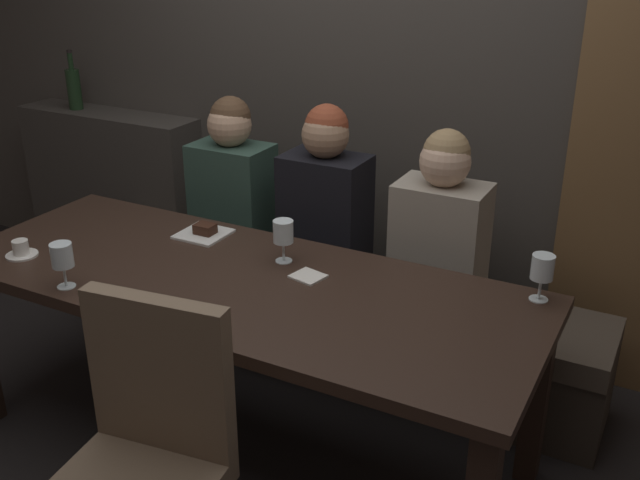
{
  "coord_description": "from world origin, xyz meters",
  "views": [
    {
      "loc": [
        1.38,
        -1.94,
        1.9
      ],
      "look_at": [
        0.21,
        0.24,
        0.84
      ],
      "focal_mm": 41.24,
      "sensor_mm": 36.0,
      "label": 1
    }
  ],
  "objects_px": {
    "banquette_bench": "(326,318)",
    "wine_glass_end_left": "(283,234)",
    "diner_bearded": "(325,199)",
    "espresso_cup": "(21,250)",
    "dining_table": "(237,299)",
    "wine_glass_near_left": "(62,258)",
    "diner_redhead": "(232,183)",
    "chair_near_side": "(144,450)",
    "wine_glass_center_front": "(542,268)",
    "dessert_plate": "(204,232)",
    "wine_bottle_dark_red": "(74,88)",
    "diner_far_end": "(441,225)"
  },
  "relations": [
    {
      "from": "diner_far_end",
      "to": "diner_redhead",
      "type": "bearing_deg",
      "value": 178.38
    },
    {
      "from": "wine_glass_near_left",
      "to": "dessert_plate",
      "type": "relative_size",
      "value": 0.86
    },
    {
      "from": "chair_near_side",
      "to": "diner_bearded",
      "type": "relative_size",
      "value": 1.26
    },
    {
      "from": "diner_redhead",
      "to": "espresso_cup",
      "type": "height_order",
      "value": "diner_redhead"
    },
    {
      "from": "chair_near_side",
      "to": "dessert_plate",
      "type": "xyz_separation_m",
      "value": [
        -0.5,
        0.99,
        0.2
      ]
    },
    {
      "from": "diner_bearded",
      "to": "espresso_cup",
      "type": "height_order",
      "value": "diner_bearded"
    },
    {
      "from": "chair_near_side",
      "to": "wine_glass_end_left",
      "type": "xyz_separation_m",
      "value": [
        -0.09,
        0.92,
        0.29
      ]
    },
    {
      "from": "dessert_plate",
      "to": "banquette_bench",
      "type": "bearing_deg",
      "value": 52.43
    },
    {
      "from": "diner_far_end",
      "to": "wine_bottle_dark_red",
      "type": "xyz_separation_m",
      "value": [
        -2.28,
        0.34,
        0.27
      ]
    },
    {
      "from": "banquette_bench",
      "to": "diner_bearded",
      "type": "relative_size",
      "value": 3.21
    },
    {
      "from": "wine_glass_end_left",
      "to": "diner_far_end",
      "type": "bearing_deg",
      "value": 46.99
    },
    {
      "from": "banquette_bench",
      "to": "wine_glass_end_left",
      "type": "height_order",
      "value": "wine_glass_end_left"
    },
    {
      "from": "wine_glass_end_left",
      "to": "dessert_plate",
      "type": "xyz_separation_m",
      "value": [
        -0.41,
        0.06,
        -0.1
      ]
    },
    {
      "from": "diner_bearded",
      "to": "chair_near_side",
      "type": "bearing_deg",
      "value": -83.18
    },
    {
      "from": "banquette_bench",
      "to": "dessert_plate",
      "type": "relative_size",
      "value": 13.16
    },
    {
      "from": "wine_glass_near_left",
      "to": "diner_redhead",
      "type": "bearing_deg",
      "value": 90.69
    },
    {
      "from": "chair_near_side",
      "to": "wine_glass_end_left",
      "type": "height_order",
      "value": "chair_near_side"
    },
    {
      "from": "wine_bottle_dark_red",
      "to": "espresso_cup",
      "type": "bearing_deg",
      "value": -53.38
    },
    {
      "from": "wine_glass_center_front",
      "to": "dessert_plate",
      "type": "relative_size",
      "value": 0.86
    },
    {
      "from": "diner_bearded",
      "to": "dessert_plate",
      "type": "xyz_separation_m",
      "value": [
        -0.34,
        -0.42,
        -0.06
      ]
    },
    {
      "from": "diner_far_end",
      "to": "dessert_plate",
      "type": "distance_m",
      "value": 0.96
    },
    {
      "from": "dining_table",
      "to": "banquette_bench",
      "type": "xyz_separation_m",
      "value": [
        0.0,
        0.7,
        -0.42
      ]
    },
    {
      "from": "chair_near_side",
      "to": "wine_glass_near_left",
      "type": "height_order",
      "value": "chair_near_side"
    },
    {
      "from": "diner_bearded",
      "to": "wine_bottle_dark_red",
      "type": "distance_m",
      "value": 1.8
    },
    {
      "from": "dining_table",
      "to": "diner_redhead",
      "type": "bearing_deg",
      "value": 124.96
    },
    {
      "from": "wine_glass_center_front",
      "to": "dessert_plate",
      "type": "height_order",
      "value": "wine_glass_center_front"
    },
    {
      "from": "banquette_bench",
      "to": "chair_near_side",
      "type": "bearing_deg",
      "value": -83.21
    },
    {
      "from": "banquette_bench",
      "to": "espresso_cup",
      "type": "height_order",
      "value": "espresso_cup"
    },
    {
      "from": "wine_glass_end_left",
      "to": "wine_glass_center_front",
      "type": "bearing_deg",
      "value": 8.65
    },
    {
      "from": "chair_near_side",
      "to": "espresso_cup",
      "type": "relative_size",
      "value": 8.17
    },
    {
      "from": "chair_near_side",
      "to": "wine_glass_near_left",
      "type": "xyz_separation_m",
      "value": [
        -0.65,
        0.38,
        0.29
      ]
    },
    {
      "from": "dining_table",
      "to": "diner_bearded",
      "type": "xyz_separation_m",
      "value": [
        0.0,
        0.69,
        0.17
      ]
    },
    {
      "from": "wine_bottle_dark_red",
      "to": "wine_glass_center_front",
      "type": "distance_m",
      "value": 2.84
    },
    {
      "from": "wine_glass_center_front",
      "to": "espresso_cup",
      "type": "distance_m",
      "value": 1.91
    },
    {
      "from": "diner_redhead",
      "to": "wine_bottle_dark_red",
      "type": "distance_m",
      "value": 1.32
    },
    {
      "from": "wine_bottle_dark_red",
      "to": "wine_glass_near_left",
      "type": "distance_m",
      "value": 1.87
    },
    {
      "from": "wine_bottle_dark_red",
      "to": "dessert_plate",
      "type": "distance_m",
      "value": 1.64
    },
    {
      "from": "dining_table",
      "to": "diner_bearded",
      "type": "distance_m",
      "value": 0.71
    },
    {
      "from": "dining_table",
      "to": "dessert_plate",
      "type": "height_order",
      "value": "dessert_plate"
    },
    {
      "from": "dining_table",
      "to": "wine_bottle_dark_red",
      "type": "xyz_separation_m",
      "value": [
        -1.75,
        1.02,
        0.42
      ]
    },
    {
      "from": "dining_table",
      "to": "wine_glass_center_front",
      "type": "height_order",
      "value": "wine_glass_center_front"
    },
    {
      "from": "chair_near_side",
      "to": "dessert_plate",
      "type": "height_order",
      "value": "chair_near_side"
    },
    {
      "from": "diner_bearded",
      "to": "wine_glass_end_left",
      "type": "height_order",
      "value": "diner_bearded"
    },
    {
      "from": "diner_far_end",
      "to": "wine_glass_center_front",
      "type": "xyz_separation_m",
      "value": [
        0.47,
        -0.34,
        0.06
      ]
    },
    {
      "from": "diner_far_end",
      "to": "espresso_cup",
      "type": "bearing_deg",
      "value": -146.2
    },
    {
      "from": "diner_redhead",
      "to": "wine_glass_end_left",
      "type": "distance_m",
      "value": 0.77
    },
    {
      "from": "banquette_bench",
      "to": "diner_redhead",
      "type": "bearing_deg",
      "value": 179.05
    },
    {
      "from": "dining_table",
      "to": "espresso_cup",
      "type": "xyz_separation_m",
      "value": [
        -0.83,
        -0.23,
        0.11
      ]
    },
    {
      "from": "wine_glass_center_front",
      "to": "diner_redhead",
      "type": "bearing_deg",
      "value": 166.14
    },
    {
      "from": "banquette_bench",
      "to": "diner_far_end",
      "type": "xyz_separation_m",
      "value": [
        0.53,
        -0.02,
        0.57
      ]
    }
  ]
}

